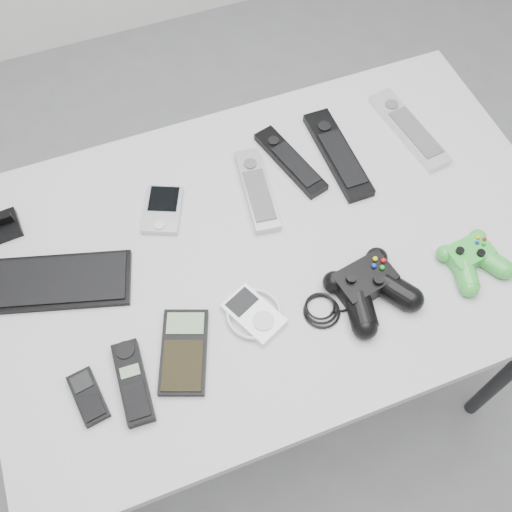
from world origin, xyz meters
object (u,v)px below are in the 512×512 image
object	(u,v)px
controller_green	(473,258)
mobile_phone	(88,396)
remote_black_a	(290,161)
pda_keyboard	(58,281)
calculator	(184,351)
controller_black	(369,287)
remote_black_b	(338,153)
remote_silver_a	(257,189)
mp3_player	(254,314)
cordless_handset	(133,382)
desk	(275,260)
remote_silver_b	(409,128)
pda	(163,209)

from	to	relation	value
controller_green	mobile_phone	bearing A→B (deg)	173.51
remote_black_a	controller_green	size ratio (longest dim) A/B	1.58
pda_keyboard	calculator	size ratio (longest dim) A/B	1.70
controller_black	controller_green	size ratio (longest dim) A/B	2.02
remote_black_b	controller_black	bearing A→B (deg)	-104.53
remote_black_a	mobile_phone	bearing A→B (deg)	-160.83
remote_black_a	controller_black	distance (m)	0.35
remote_silver_a	mp3_player	distance (m)	0.29
remote_black_a	cordless_handset	bearing A→B (deg)	-156.04
remote_black_b	mp3_player	bearing A→B (deg)	-136.07
desk	pda_keyboard	world-z (taller)	pda_keyboard
desk	remote_black_a	world-z (taller)	remote_black_a
mobile_phone	mp3_player	bearing A→B (deg)	-0.64
remote_silver_b	pda_keyboard	bearing A→B (deg)	-179.90
mobile_phone	controller_black	bearing A→B (deg)	-7.04
remote_black_a	cordless_handset	xyz separation A→B (m)	(-0.45, -0.36, 0.00)
cordless_handset	remote_black_a	bearing A→B (deg)	41.74
cordless_handset	calculator	world-z (taller)	cordless_handset
pda_keyboard	remote_black_b	bearing A→B (deg)	24.70
remote_silver_a	calculator	bearing A→B (deg)	-123.46
pda	controller_black	bearing A→B (deg)	-21.87
calculator	mp3_player	bearing A→B (deg)	30.17
remote_silver_b	controller_green	distance (m)	0.35
remote_black_a	mp3_player	world-z (taller)	same
desk	mobile_phone	world-z (taller)	mobile_phone
pda_keyboard	pda	world-z (taller)	pda
mobile_phone	remote_black_b	bearing A→B (deg)	19.74
desk	controller_green	distance (m)	0.40
remote_silver_a	mobile_phone	size ratio (longest dim) A/B	2.13
remote_black_a	controller_black	size ratio (longest dim) A/B	0.78
remote_silver_a	controller_green	size ratio (longest dim) A/B	1.62
mobile_phone	mp3_player	size ratio (longest dim) A/B	0.88
pda	controller_green	distance (m)	0.63
pda_keyboard	controller_black	size ratio (longest dim) A/B	1.05
desk	calculator	bearing A→B (deg)	-147.08
pda	controller_green	world-z (taller)	controller_green
remote_black_a	remote_silver_b	bearing A→B (deg)	-16.91
remote_silver_b	mobile_phone	size ratio (longest dim) A/B	2.44
pda	remote_silver_b	xyz separation A→B (m)	(0.58, 0.01, 0.00)
cordless_handset	calculator	distance (m)	0.10
desk	pda_keyboard	xyz separation A→B (m)	(-0.43, 0.06, 0.08)
controller_black	remote_black_b	bearing A→B (deg)	64.91
pda	remote_black_b	xyz separation A→B (m)	(0.40, 0.00, 0.00)
cordless_handset	controller_green	size ratio (longest dim) A/B	1.17
remote_black_b	pda_keyboard	bearing A→B (deg)	-171.29
remote_silver_a	mp3_player	bearing A→B (deg)	-104.43
remote_black_b	pda	bearing A→B (deg)	-179.10
remote_silver_a	remote_black_a	xyz separation A→B (m)	(0.10, 0.05, -0.00)
pda_keyboard	mobile_phone	xyz separation A→B (m)	(0.00, -0.24, -0.00)
remote_silver_a	mobile_phone	world-z (taller)	remote_silver_a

